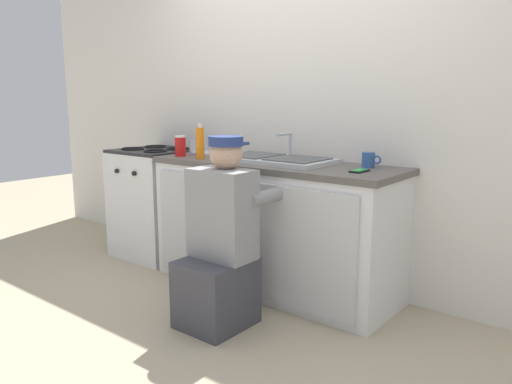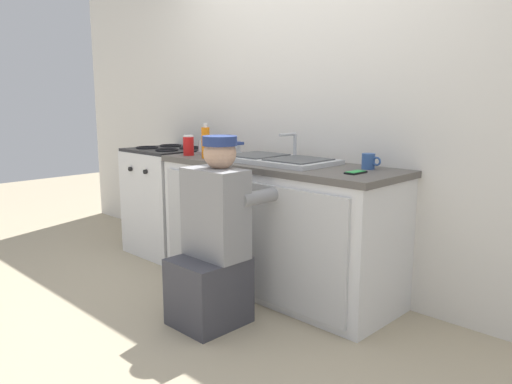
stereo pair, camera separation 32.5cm
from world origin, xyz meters
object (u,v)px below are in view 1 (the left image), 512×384
(stove_range, at_px, (157,202))
(soda_cup_red, at_px, (180,146))
(coffee_mug, at_px, (369,160))
(soap_bottle_orange, at_px, (200,143))
(dish_rack_tray, at_px, (211,152))
(plumber_person, at_px, (220,248))
(cell_phone, at_px, (360,171))
(sink_double_basin, at_px, (275,159))

(stove_range, distance_m, soda_cup_red, 0.72)
(coffee_mug, bearing_deg, soda_cup_red, -167.37)
(stove_range, relative_size, soap_bottle_orange, 3.65)
(coffee_mug, height_order, soda_cup_red, soda_cup_red)
(dish_rack_tray, bearing_deg, plumber_person, -43.81)
(cell_phone, distance_m, coffee_mug, 0.21)
(dish_rack_tray, bearing_deg, coffee_mug, 4.37)
(plumber_person, relative_size, soda_cup_red, 7.26)
(soap_bottle_orange, bearing_deg, cell_phone, 6.08)
(plumber_person, xyz_separation_m, dish_rack_tray, (-0.73, 0.70, 0.45))
(plumber_person, xyz_separation_m, soap_bottle_orange, (-0.61, 0.47, 0.54))
(sink_double_basin, xyz_separation_m, soap_bottle_orange, (-0.52, -0.19, 0.09))
(stove_range, distance_m, plumber_person, 1.48)
(sink_double_basin, height_order, stove_range, sink_double_basin)
(coffee_mug, bearing_deg, soap_bottle_orange, -163.76)
(coffee_mug, relative_size, dish_rack_tray, 0.45)
(coffee_mug, relative_size, soap_bottle_orange, 0.50)
(plumber_person, bearing_deg, dish_rack_tray, 136.19)
(sink_double_basin, xyz_separation_m, plumber_person, (0.10, -0.66, -0.45))
(stove_range, distance_m, dish_rack_tray, 0.75)
(soda_cup_red, bearing_deg, dish_rack_tray, 62.51)
(stove_range, height_order, cell_phone, stove_range)
(plumber_person, distance_m, coffee_mug, 1.07)
(sink_double_basin, distance_m, coffee_mug, 0.64)
(coffee_mug, xyz_separation_m, soap_bottle_orange, (-1.14, -0.33, 0.07))
(sink_double_basin, relative_size, coffee_mug, 6.35)
(coffee_mug, distance_m, dish_rack_tray, 1.26)
(stove_range, bearing_deg, soap_bottle_orange, -14.87)
(stove_range, xyz_separation_m, soda_cup_red, (0.48, -0.16, 0.51))
(soda_cup_red, xyz_separation_m, dish_rack_tray, (0.11, 0.21, -0.05))
(soda_cup_red, bearing_deg, plumber_person, -30.33)
(soda_cup_red, distance_m, dish_rack_tray, 0.24)
(coffee_mug, height_order, soap_bottle_orange, soap_bottle_orange)
(soap_bottle_orange, bearing_deg, stove_range, 165.13)
(sink_double_basin, bearing_deg, stove_range, -179.90)
(plumber_person, relative_size, cell_phone, 7.89)
(soap_bottle_orange, relative_size, soda_cup_red, 1.64)
(soap_bottle_orange, bearing_deg, coffee_mug, 16.24)
(cell_phone, bearing_deg, soda_cup_red, -175.91)
(stove_range, xyz_separation_m, dish_rack_tray, (0.59, 0.05, 0.46))
(dish_rack_tray, bearing_deg, stove_range, -175.41)
(stove_range, relative_size, plumber_person, 0.83)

